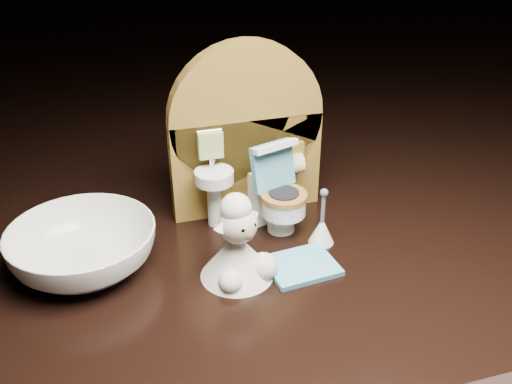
{
  "coord_description": "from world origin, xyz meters",
  "views": [
    {
      "loc": [
        -0.12,
        -0.36,
        0.26
      ],
      "look_at": [
        -0.01,
        0.01,
        0.05
      ],
      "focal_mm": 40.0,
      "sensor_mm": 36.0,
      "label": 1
    }
  ],
  "objects": [
    {
      "name": "bath_mat",
      "position": [
        0.02,
        -0.03,
        0.0
      ],
      "size": [
        0.06,
        0.05,
        0.0
      ],
      "primitive_type": "cube",
      "rotation": [
        0.0,
        0.0,
        0.1
      ],
      "color": "#519EBC",
      "rests_on": "ground"
    },
    {
      "name": "toilet_brush",
      "position": [
        0.04,
        -0.0,
        0.01
      ],
      "size": [
        0.02,
        0.02,
        0.05
      ],
      "color": "white",
      "rests_on": "ground"
    },
    {
      "name": "ceramic_bowl",
      "position": [
        -0.14,
        0.01,
        0.02
      ],
      "size": [
        0.13,
        0.13,
        0.03
      ],
      "primitive_type": "imported",
      "rotation": [
        0.0,
        0.0,
        -0.17
      ],
      "color": "white",
      "rests_on": "ground"
    },
    {
      "name": "toy_toilet",
      "position": [
        0.02,
        0.03,
        0.03
      ],
      "size": [
        0.04,
        0.05,
        0.08
      ],
      "rotation": [
        0.0,
        0.0,
        0.31
      ],
      "color": "white",
      "rests_on": "ground"
    },
    {
      "name": "plush_lamb",
      "position": [
        -0.03,
        -0.03,
        0.02
      ],
      "size": [
        0.06,
        0.05,
        0.07
      ],
      "rotation": [
        0.0,
        0.0,
        0.43
      ],
      "color": "beige",
      "rests_on": "ground"
    },
    {
      "name": "backdrop_panel",
      "position": [
        -0.0,
        0.06,
        0.07
      ],
      "size": [
        0.13,
        0.05,
        0.15
      ],
      "color": "olive",
      "rests_on": "ground"
    }
  ]
}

